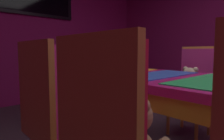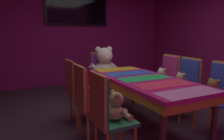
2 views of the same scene
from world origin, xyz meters
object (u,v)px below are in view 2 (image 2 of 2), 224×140
Objects in this scene: teddy_left_2 at (84,86)px; teddy_right_0 at (212,92)px; wall_tv at (77,7)px; chair_right_2 at (167,76)px; teddy_left_0 at (117,108)px; chair_right_0 at (220,90)px; chair_left_2 at (75,86)px; teddy_right_1 at (180,83)px; chair_left_0 at (104,109)px; chair_right_1 at (187,82)px; throne_chair at (101,71)px; teddy_left_1 at (96,95)px; banquet_table at (144,84)px; king_teddy_bear at (105,66)px; teddy_right_2 at (161,77)px; chair_left_1 at (86,95)px.

teddy_left_2 is 1.83m from teddy_right_0.
wall_tv is at bearing -78.75° from teddy_right_0.
teddy_left_2 is 0.29× the size of chair_right_2.
chair_right_0 is at bearing -0.40° from teddy_left_0.
chair_left_2 is 3.05× the size of teddy_right_1.
chair_left_0 is 1.82m from chair_right_1.
chair_right_0 is at bearing -0.36° from chair_left_0.
teddy_right_0 is at bearing 19.10° from throne_chair.
teddy_left_1 is 3.49m from wall_tv.
chair_left_0 is 4.04m from wall_tv.
chair_right_0 reaches higher than banquet_table.
teddy_right_0 is at bearing -0.40° from chair_left_0.
teddy_left_2 is at bearing -2.01° from chair_right_2.
teddy_left_0 is 2.07m from king_teddy_bear.
banquet_table is at bearing -0.00° from king_teddy_bear.
king_teddy_bear reaches higher than teddy_right_1.
teddy_right_2 is (0.03, 0.50, -0.00)m from teddy_right_1.
chair_left_1 is 3.52m from wall_tv.
chair_right_1 is 1.42× the size of king_teddy_bear.
king_teddy_bear is (0.00, -0.17, 0.14)m from throne_chair.
chair_right_1 is (0.11, 0.58, 0.00)m from teddy_right_0.
chair_right_2 is 1.23m from king_teddy_bear.
chair_left_1 is at bearing 16.89° from teddy_right_2.
banquet_table is at bearing -38.67° from teddy_left_2.
teddy_right_0 is at bearing -35.63° from chair_left_2.
chair_right_1 is at bearing -0.24° from chair_left_1.
teddy_right_1 is (1.55, -0.55, -0.01)m from chair_left_2.
wall_tv is at bearing 74.38° from teddy_left_2.
chair_right_0 is 1.00× the size of chair_right_1.
teddy_left_1 is at bearing 90.27° from teddy_left_0.
chair_left_2 is at bearing 146.31° from banquet_table.
teddy_left_1 is 0.96× the size of teddy_right_2.
teddy_left_0 is at bearing -75.78° from chair_left_1.
chair_right_0 reaches higher than teddy_left_0.
teddy_right_0 is at bearing -37.78° from banquet_table.
chair_left_1 is 3.05× the size of teddy_right_1.
teddy_left_1 is at bearing -0.29° from teddy_right_1.
teddy_left_2 is (0.17, 1.12, -0.02)m from chair_left_0.
wall_tv reaches higher than chair_left_2.
banquet_table is 1.38m from king_teddy_bear.
chair_right_0 is (1.59, -1.13, 0.02)m from teddy_left_2.
chair_right_2 is 3.10m from wall_tv.
teddy_left_1 is 0.31× the size of chair_right_2.
chair_left_1 reaches higher than teddy_right_2.
king_teddy_bear reaches higher than teddy_left_1.
throne_chair is 0.22m from king_teddy_bear.
chair_left_0 and chair_right_0 have the same top height.
teddy_right_0 is at bearing 20.63° from king_teddy_bear.
teddy_right_2 reaches higher than teddy_left_2.
chair_left_0 is 1.00× the size of chair_right_1.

